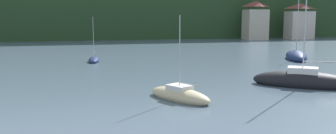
{
  "coord_description": "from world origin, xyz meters",
  "views": [
    {
      "loc": [
        -5.46,
        16.74,
        5.91
      ],
      "look_at": [
        0.0,
        39.48,
        2.63
      ],
      "focal_mm": 38.47,
      "sensor_mm": 36.0,
      "label": 1
    }
  ],
  "objects": [
    {
      "name": "sailboat_mid_7",
      "position": [
        12.73,
        43.42,
        0.48
      ],
      "size": [
        8.22,
        6.96,
        11.94
      ],
      "rotation": [
        0.0,
        0.0,
        2.52
      ],
      "color": "black",
      "rests_on": "ground_plane"
    },
    {
      "name": "wooded_hillside",
      "position": [
        -12.8,
        141.61,
        7.77
      ],
      "size": [
        352.0,
        57.83,
        45.71
      ],
      "color": "#264223",
      "rests_on": "ground_plane"
    },
    {
      "name": "shore_building_eastcentral",
      "position": [
        51.06,
        102.32,
        4.59
      ],
      "size": [
        7.02,
        4.58,
        9.46
      ],
      "color": "beige",
      "rests_on": "ground_plane"
    },
    {
      "name": "sailboat_far_6",
      "position": [
        -3.97,
        64.83,
        0.21
      ],
      "size": [
        1.73,
        4.55,
        6.16
      ],
      "rotation": [
        0.0,
        0.0,
        4.63
      ],
      "color": "navy",
      "rests_on": "ground_plane"
    },
    {
      "name": "sailboat_mid_0",
      "position": [
        1.24,
        41.09,
        0.32
      ],
      "size": [
        4.4,
        5.76,
        6.34
      ],
      "rotation": [
        0.0,
        0.0,
        2.09
      ],
      "color": "#CCBC8E",
      "rests_on": "ground_plane"
    },
    {
      "name": "sailboat_far_8",
      "position": [
        23.49,
        60.95,
        0.39
      ],
      "size": [
        5.52,
        8.21,
        8.83
      ],
      "rotation": [
        0.0,
        0.0,
        4.29
      ],
      "color": "navy",
      "rests_on": "ground_plane"
    },
    {
      "name": "shore_building_central",
      "position": [
        38.3,
        102.39,
        4.82
      ],
      "size": [
        5.8,
        4.72,
        9.94
      ],
      "color": "#BCB29E",
      "rests_on": "ground_plane"
    }
  ]
}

